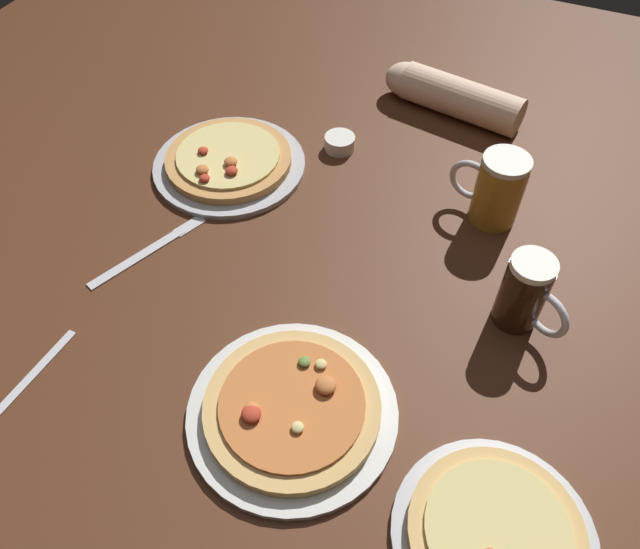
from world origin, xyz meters
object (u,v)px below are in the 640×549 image
Objects in this scene: fork_left at (19,389)px; diner_arm at (448,94)px; ramekin_sauce at (340,143)px; beer_mug_dark at (526,294)px; beer_mug_amber at (497,189)px; knife_right at (149,250)px; pizza_plate_side at (292,409)px; pizza_plate_far at (229,161)px; pizza_plate_near at (496,535)px.

fork_left is 1.03m from diner_arm.
ramekin_sauce reaches higher than fork_left.
beer_mug_dark is 2.17× the size of ramekin_sauce.
beer_mug_amber is at bearing -59.35° from diner_arm.
beer_mug_amber is 0.64m from knife_right.
ramekin_sauce reaches higher than knife_right.
ramekin_sauce is at bearing 106.45° from pizza_plate_side.
beer_mug_dark reaches higher than pizza_plate_side.
beer_mug_dark is at bearing -13.02° from pizza_plate_far.
beer_mug_dark reaches higher than ramekin_sauce.
pizza_plate_side is 4.85× the size of ramekin_sauce.
beer_mug_dark is 0.62× the size of fork_left.
beer_mug_dark reaches higher than pizza_plate_near.
diner_arm reaches higher than ramekin_sauce.
pizza_plate_far is 0.53m from beer_mug_amber.
ramekin_sauce is (-0.18, 0.60, -0.00)m from pizza_plate_side.
beer_mug_amber is (0.52, 0.08, 0.05)m from pizza_plate_far.
diner_arm is (0.37, 0.64, 0.04)m from knife_right.
beer_mug_amber is 0.35m from ramekin_sauce.
pizza_plate_near is 1.18× the size of fork_left.
pizza_plate_near is 1.91× the size of beer_mug_dark.
knife_right is 0.73× the size of diner_arm.
diner_arm is at bearing 90.79° from pizza_plate_side.
pizza_plate_near reaches higher than ramekin_sauce.
ramekin_sauce is 0.20× the size of diner_arm.
pizza_plate_far is (-0.67, 0.50, -0.00)m from pizza_plate_near.
fork_left is (-0.40, -0.13, -0.01)m from pizza_plate_side.
ramekin_sauce is (-0.49, 0.65, -0.00)m from pizza_plate_near.
pizza_plate_side is at bearing -26.30° from knife_right.
beer_mug_dark is 0.24m from beer_mug_amber.
diner_arm is (0.39, 0.96, 0.04)m from fork_left.
pizza_plate_far is 1.33× the size of knife_right.
pizza_plate_side is 0.42m from knife_right.
beer_mug_amber is 2.21× the size of ramekin_sauce.
beer_mug_dark is at bearing 98.05° from pizza_plate_near.
pizza_plate_far is at bearing -140.94° from ramekin_sauce.
beer_mug_dark reaches higher than pizza_plate_far.
pizza_plate_near is 1.13× the size of knife_right.
ramekin_sauce is 0.76m from fork_left.
diner_arm is at bearing 120.65° from beer_mug_amber.
pizza_plate_side is 1.38× the size of fork_left.
pizza_plate_side is 0.41m from beer_mug_dark.
pizza_plate_far reaches higher than knife_right.
knife_right is (-0.69, 0.24, -0.01)m from pizza_plate_near.
beer_mug_dark is 0.43× the size of diner_arm.
fork_left is 0.70× the size of diner_arm.
pizza_plate_far is 0.64m from beer_mug_dark.
fork_left is at bearing -161.59° from pizza_plate_side.
pizza_plate_near is 0.85× the size of pizza_plate_side.
pizza_plate_near is 0.85× the size of pizza_plate_far.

